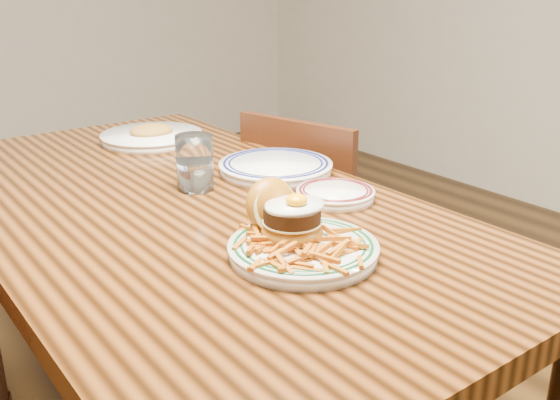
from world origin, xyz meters
TOP-DOWN VIEW (x-y plane):
  - table at (0.00, 0.00)m, footprint 0.85×1.60m
  - chair_right at (0.56, 0.20)m, footprint 0.48×0.48m
  - main_plate at (0.03, -0.38)m, footprint 0.27×0.27m
  - side_plate at (0.27, -0.21)m, footprint 0.17×0.19m
  - rear_plate at (0.28, 0.03)m, footprint 0.28×0.28m
  - water_glass at (0.06, 0.04)m, footprint 0.09×0.09m
  - far_plate at (0.17, 0.50)m, footprint 0.30×0.30m

SIDE VIEW (x-z plane):
  - chair_right at x=0.56m, z-range 0.03..0.87m
  - table at x=0.00m, z-range 0.29..1.04m
  - side_plate at x=0.27m, z-range 0.75..0.78m
  - rear_plate at x=0.28m, z-range 0.75..0.78m
  - far_plate at x=0.17m, z-range 0.74..0.79m
  - main_plate at x=0.03m, z-range 0.72..0.85m
  - water_glass at x=0.06m, z-range 0.74..0.87m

